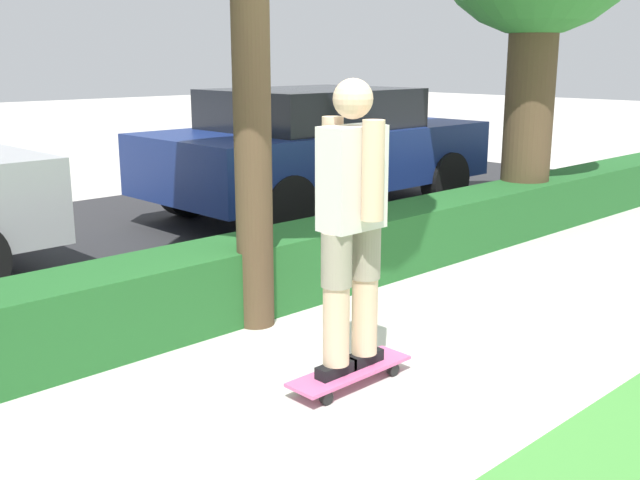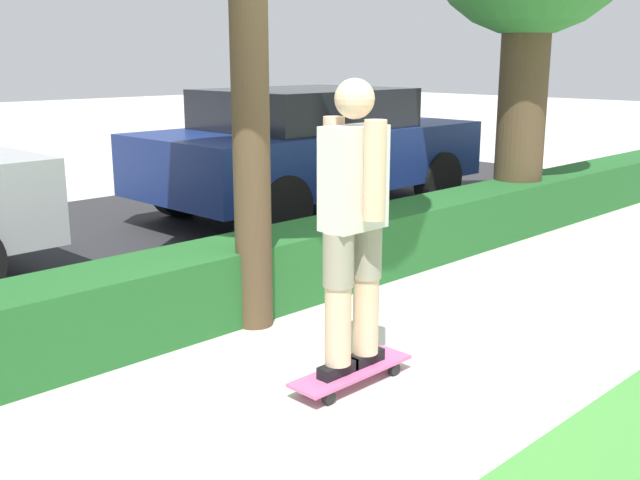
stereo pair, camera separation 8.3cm
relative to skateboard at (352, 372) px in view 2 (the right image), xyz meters
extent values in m
plane|color=beige|center=(0.35, -0.12, -0.08)|extent=(60.00, 60.00, 0.00)
cube|color=#2D2D30|center=(0.35, 4.08, -0.08)|extent=(16.92, 5.00, 0.01)
cube|color=#236028|center=(0.35, 1.48, 0.19)|extent=(16.92, 0.60, 0.55)
cube|color=#DB5B93|center=(0.00, 0.00, 0.01)|extent=(0.83, 0.24, 0.02)
cylinder|color=black|center=(0.28, -0.09, -0.04)|extent=(0.08, 0.04, 0.08)
cylinder|color=black|center=(0.28, 0.09, -0.04)|extent=(0.08, 0.04, 0.08)
cylinder|color=black|center=(-0.28, -0.09, -0.04)|extent=(0.08, 0.04, 0.08)
cylinder|color=black|center=(-0.28, 0.09, -0.04)|extent=(0.08, 0.04, 0.08)
cube|color=black|center=(-0.12, 0.00, 0.05)|extent=(0.26, 0.09, 0.07)
cylinder|color=beige|center=(-0.12, 0.00, 0.48)|extent=(0.15, 0.15, 0.78)
cylinder|color=gray|center=(-0.12, 0.00, 0.71)|extent=(0.18, 0.18, 0.31)
cube|color=black|center=(0.12, 0.00, 0.05)|extent=(0.26, 0.09, 0.07)
cylinder|color=beige|center=(0.12, 0.00, 0.48)|extent=(0.15, 0.15, 0.78)
cylinder|color=gray|center=(0.12, 0.00, 0.71)|extent=(0.18, 0.18, 0.31)
cube|color=silver|center=(0.00, 0.00, 1.16)|extent=(0.37, 0.20, 0.58)
cylinder|color=beige|center=(0.00, -0.16, 1.22)|extent=(0.12, 0.12, 0.54)
cylinder|color=beige|center=(0.00, 0.16, 1.22)|extent=(0.12, 0.12, 0.54)
sphere|color=beige|center=(0.00, 0.00, 1.59)|extent=(0.22, 0.22, 0.22)
cylinder|color=brown|center=(0.25, 1.19, 1.48)|extent=(0.26, 0.26, 3.12)
cylinder|color=brown|center=(4.43, 1.58, 1.24)|extent=(0.53, 0.53, 2.63)
cube|color=navy|center=(3.39, 3.83, 0.63)|extent=(4.39, 2.04, 0.70)
cube|color=black|center=(3.26, 3.83, 1.21)|extent=(2.29, 1.78, 0.47)
cylinder|color=black|center=(4.75, 2.91, 0.28)|extent=(0.72, 0.24, 0.72)
cylinder|color=black|center=(4.75, 4.75, 0.28)|extent=(0.72, 0.24, 0.72)
cylinder|color=black|center=(2.04, 2.91, 0.28)|extent=(0.72, 0.24, 0.72)
cylinder|color=black|center=(2.04, 4.75, 0.28)|extent=(0.72, 0.24, 0.72)
camera|label=1|loc=(-2.96, -2.85, 1.81)|focal=42.00mm
camera|label=2|loc=(-3.02, -2.79, 1.81)|focal=42.00mm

